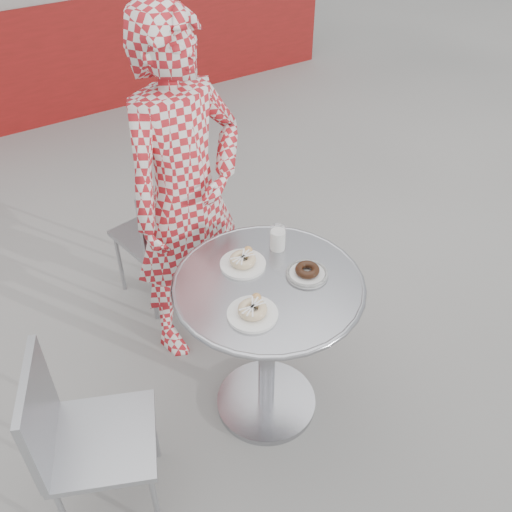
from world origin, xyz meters
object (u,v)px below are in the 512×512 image
plate_near (253,311)px  chair_left (107,465)px  bistro_table (268,317)px  plate_far (243,261)px  seated_person (186,198)px  milk_cup (278,239)px  plate_checker (307,272)px  chair_far (161,258)px

plate_near → chair_left: bearing=174.7°
bistro_table → plate_far: 0.26m
bistro_table → plate_far: plate_far is taller
seated_person → milk_cup: seated_person is taller
chair_left → seated_person: size_ratio=0.48×
bistro_table → plate_checker: size_ratio=4.58×
plate_checker → bistro_table: bearing=164.1°
bistro_table → plate_checker: bearing=-15.9°
plate_far → plate_checker: (0.19, -0.20, -0.01)m
bistro_table → plate_near: (-0.15, -0.12, 0.22)m
seated_person → milk_cup: (0.20, -0.46, -0.02)m
seated_person → milk_cup: size_ratio=15.63×
chair_far → seated_person: bearing=82.9°
chair_left → plate_near: 0.87m
chair_left → seated_person: 1.20m
milk_cup → chair_left: bearing=-167.1°
plate_checker → plate_far: bearing=133.5°
plate_near → plate_checker: (0.31, 0.07, -0.01)m
bistro_table → plate_near: 0.29m
bistro_table → chair_far: bearing=93.7°
chair_far → seated_person: 0.73m
chair_left → plate_far: 0.98m
seated_person → chair_far: bearing=80.3°
chair_left → plate_far: size_ratio=4.34×
seated_person → chair_left: bearing=-150.9°
milk_cup → plate_checker: bearing=-89.0°
chair_far → chair_left: chair_left is taller
plate_far → plate_near: same height
bistro_table → seated_person: size_ratio=0.46×
seated_person → plate_far: (0.02, -0.47, -0.06)m
plate_near → chair_far: bearing=85.7°
bistro_table → chair_left: size_ratio=0.96×
plate_near → milk_cup: bearing=42.6°
plate_far → milk_cup: milk_cup is taller
bistro_table → chair_far: 1.07m
seated_person → plate_near: bearing=-110.9°
chair_far → chair_left: (-0.74, -1.06, 0.00)m
bistro_table → milk_cup: 0.34m
chair_left → plate_checker: plate_checker is taller
bistro_table → plate_checker: plate_checker is taller
plate_far → milk_cup: size_ratio=1.72×
bistro_table → chair_left: 0.88m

